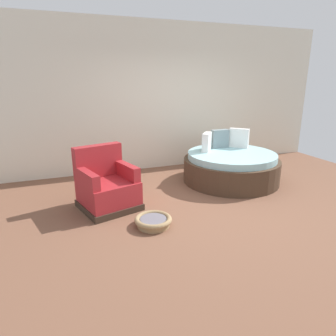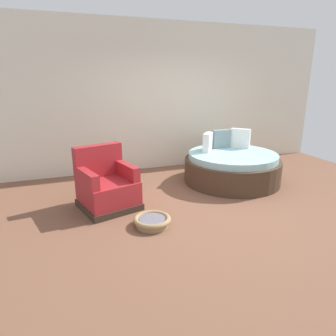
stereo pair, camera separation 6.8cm
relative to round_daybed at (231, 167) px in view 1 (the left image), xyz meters
name	(u,v)px [view 1 (the left image)]	position (x,y,z in m)	size (l,w,h in m)	color
ground_plane	(205,205)	(-0.99, -0.85, -0.30)	(8.00, 8.00, 0.02)	brown
back_wall	(157,98)	(-0.99, 1.46, 1.24)	(8.00, 0.12, 3.05)	silver
round_daybed	(231,167)	(0.00, 0.00, 0.00)	(1.82, 1.82, 0.95)	#473323
red_armchair	(107,187)	(-2.46, -0.39, 0.04)	(0.98, 0.98, 0.94)	#38281E
pet_basket	(153,221)	(-1.99, -1.25, -0.22)	(0.51, 0.51, 0.13)	#9E7F56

